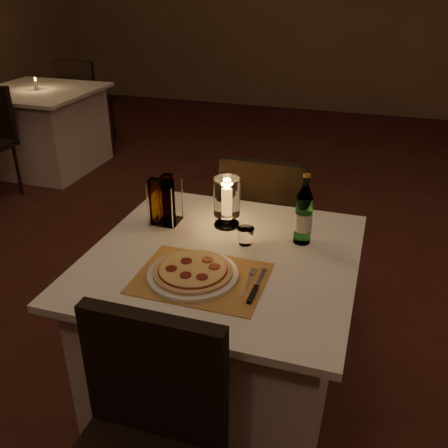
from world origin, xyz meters
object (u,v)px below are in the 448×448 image
(plate, at_px, (193,274))
(hurricane_candle, at_px, (227,199))
(tumbler, at_px, (246,236))
(chair_far, at_px, (265,219))
(water_bottle, at_px, (304,216))
(main_table, at_px, (223,331))
(neighbor_table_left, at_px, (44,129))
(pizza, at_px, (193,271))
(chair_near, at_px, (142,440))

(plate, bearing_deg, hurricane_candle, 90.91)
(plate, height_order, tumbler, tumbler)
(chair_far, bearing_deg, plate, -93.20)
(plate, distance_m, water_bottle, 0.50)
(main_table, xyz_separation_m, neighbor_table_left, (-2.48, 2.25, 0.00))
(water_bottle, distance_m, hurricane_candle, 0.33)
(main_table, xyz_separation_m, chair_far, (-0.00, 0.71, 0.18))
(pizza, xyz_separation_m, neighbor_table_left, (-2.43, 2.43, -0.39))
(main_table, distance_m, water_bottle, 0.58)
(neighbor_table_left, bearing_deg, chair_far, -31.77)
(water_bottle, bearing_deg, hurricane_candle, 172.15)
(tumbler, distance_m, water_bottle, 0.24)
(chair_far, relative_size, neighbor_table_left, 0.90)
(plate, height_order, pizza, pizza)
(chair_far, bearing_deg, hurricane_candle, -96.72)
(chair_near, bearing_deg, neighbor_table_left, 129.94)
(pizza, height_order, water_bottle, water_bottle)
(chair_far, bearing_deg, tumbler, -84.25)
(pizza, relative_size, neighbor_table_left, 0.28)
(plate, bearing_deg, pizza, 11.39)
(chair_far, xyz_separation_m, tumbler, (0.06, -0.61, 0.23))
(water_bottle, xyz_separation_m, neighbor_table_left, (-2.75, 2.06, -0.48))
(neighbor_table_left, bearing_deg, main_table, -42.20)
(plate, bearing_deg, tumbler, 68.74)
(chair_far, xyz_separation_m, pizza, (-0.05, -0.89, 0.22))
(pizza, bearing_deg, tumbler, 68.77)
(plate, distance_m, hurricane_candle, 0.43)
(pizza, xyz_separation_m, tumbler, (0.11, 0.29, 0.01))
(pizza, xyz_separation_m, hurricane_candle, (-0.01, 0.41, 0.10))
(main_table, relative_size, tumbler, 14.55)
(water_bottle, relative_size, hurricane_candle, 1.35)
(hurricane_candle, bearing_deg, chair_near, -86.59)
(pizza, bearing_deg, main_table, 74.52)
(chair_far, height_order, pizza, chair_far)
(plate, relative_size, tumbler, 4.66)
(chair_far, distance_m, tumbler, 0.65)
(plate, bearing_deg, chair_far, 86.80)
(main_table, bearing_deg, water_bottle, 35.13)
(chair_far, distance_m, water_bottle, 0.66)
(plate, relative_size, neighbor_table_left, 0.32)
(hurricane_candle, bearing_deg, pizza, -89.07)
(hurricane_candle, xyz_separation_m, neighbor_table_left, (-2.43, 2.02, -0.49))
(plate, relative_size, pizza, 1.14)
(pizza, height_order, hurricane_candle, hurricane_candle)
(main_table, relative_size, chair_near, 1.11)
(chair_near, bearing_deg, pizza, 95.33)
(chair_near, distance_m, neighbor_table_left, 3.87)
(tumbler, bearing_deg, main_table, -120.03)
(tumbler, distance_m, neighbor_table_left, 3.35)
(chair_near, distance_m, water_bottle, 0.99)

